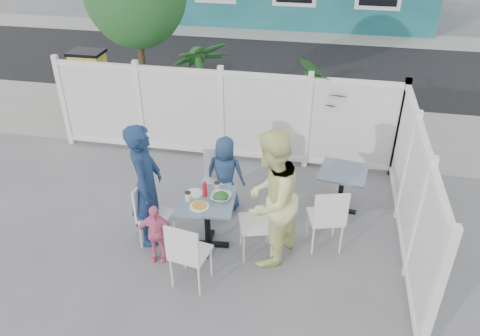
% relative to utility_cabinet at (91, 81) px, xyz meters
% --- Properties ---
extents(ground, '(80.00, 80.00, 0.00)m').
position_rel_utility_cabinet_xyz_m(ground, '(3.11, -4.00, -0.59)').
color(ground, slate).
extents(near_sidewalk, '(24.00, 2.60, 0.01)m').
position_rel_utility_cabinet_xyz_m(near_sidewalk, '(3.11, -0.20, -0.59)').
color(near_sidewalk, gray).
rests_on(near_sidewalk, ground).
extents(street, '(24.00, 5.00, 0.01)m').
position_rel_utility_cabinet_xyz_m(street, '(3.11, 3.50, -0.59)').
color(street, black).
rests_on(street, ground).
extents(far_sidewalk, '(24.00, 1.60, 0.01)m').
position_rel_utility_cabinet_xyz_m(far_sidewalk, '(3.11, 6.60, -0.59)').
color(far_sidewalk, gray).
rests_on(far_sidewalk, ground).
extents(fence_back, '(5.86, 0.08, 1.60)m').
position_rel_utility_cabinet_xyz_m(fence_back, '(3.21, -1.60, 0.19)').
color(fence_back, white).
rests_on(fence_back, ground).
extents(fence_right, '(0.08, 3.66, 1.60)m').
position_rel_utility_cabinet_xyz_m(fence_right, '(6.11, -3.40, 0.19)').
color(fence_right, white).
rests_on(fence_right, ground).
extents(utility_cabinet, '(0.64, 0.46, 1.19)m').
position_rel_utility_cabinet_xyz_m(utility_cabinet, '(0.00, 0.00, 0.00)').
color(utility_cabinet, gold).
rests_on(utility_cabinet, ground).
extents(potted_shrub_a, '(1.49, 1.49, 1.88)m').
position_rel_utility_cabinet_xyz_m(potted_shrub_a, '(2.73, -0.90, 0.35)').
color(potted_shrub_a, '#195028').
rests_on(potted_shrub_a, ground).
extents(potted_shrub_b, '(1.80, 1.93, 1.72)m').
position_rel_utility_cabinet_xyz_m(potted_shrub_b, '(5.08, -1.00, 0.27)').
color(potted_shrub_b, '#195028').
rests_on(potted_shrub_b, ground).
extents(main_table, '(0.76, 0.76, 0.75)m').
position_rel_utility_cabinet_xyz_m(main_table, '(3.56, -3.95, -0.01)').
color(main_table, '#426073').
rests_on(main_table, ground).
extents(spare_table, '(0.74, 0.74, 0.69)m').
position_rel_utility_cabinet_xyz_m(spare_table, '(5.26, -2.81, -0.06)').
color(spare_table, '#426073').
rests_on(spare_table, ground).
extents(chair_left, '(0.43, 0.44, 0.89)m').
position_rel_utility_cabinet_xyz_m(chair_left, '(2.80, -4.00, -0.08)').
color(chair_left, white).
rests_on(chair_left, ground).
extents(chair_right, '(0.53, 0.54, 0.97)m').
position_rel_utility_cabinet_xyz_m(chair_right, '(4.28, -3.94, -0.03)').
color(chair_right, white).
rests_on(chair_right, ground).
extents(chair_back, '(0.44, 0.42, 0.94)m').
position_rel_utility_cabinet_xyz_m(chair_back, '(3.48, -3.09, -0.05)').
color(chair_back, white).
rests_on(chair_back, ground).
extents(chair_near, '(0.49, 0.47, 0.93)m').
position_rel_utility_cabinet_xyz_m(chair_near, '(3.52, -4.70, -0.05)').
color(chair_near, white).
rests_on(chair_near, ground).
extents(chair_spare, '(0.53, 0.52, 0.95)m').
position_rel_utility_cabinet_xyz_m(chair_spare, '(5.09, -3.72, -0.04)').
color(chair_spare, white).
rests_on(chair_spare, ground).
extents(man, '(0.52, 0.69, 1.71)m').
position_rel_utility_cabinet_xyz_m(man, '(2.76, -3.94, 0.26)').
color(man, navy).
rests_on(man, ground).
extents(woman, '(0.93, 1.05, 1.81)m').
position_rel_utility_cabinet_xyz_m(woman, '(4.38, -4.01, 0.31)').
color(woman, '#EEF958').
rests_on(woman, ground).
extents(boy, '(0.57, 0.38, 1.15)m').
position_rel_utility_cabinet_xyz_m(boy, '(3.59, -3.04, -0.02)').
color(boy, navy).
rests_on(boy, ground).
extents(toddler, '(0.51, 0.28, 0.83)m').
position_rel_utility_cabinet_xyz_m(toddler, '(2.98, -4.32, -0.18)').
color(toddler, pink).
rests_on(toddler, ground).
extents(plate_main, '(0.24, 0.24, 0.02)m').
position_rel_utility_cabinet_xyz_m(plate_main, '(3.51, -4.12, 0.16)').
color(plate_main, white).
rests_on(plate_main, main_table).
extents(plate_side, '(0.23, 0.23, 0.02)m').
position_rel_utility_cabinet_xyz_m(plate_side, '(3.37, -3.86, 0.16)').
color(plate_side, white).
rests_on(plate_side, main_table).
extents(salad_bowl, '(0.26, 0.26, 0.06)m').
position_rel_utility_cabinet_xyz_m(salad_bowl, '(3.74, -3.91, 0.19)').
color(salad_bowl, white).
rests_on(salad_bowl, main_table).
extents(coffee_cup_a, '(0.07, 0.07, 0.11)m').
position_rel_utility_cabinet_xyz_m(coffee_cup_a, '(3.34, -4.01, 0.21)').
color(coffee_cup_a, beige).
rests_on(coffee_cup_a, main_table).
extents(coffee_cup_b, '(0.08, 0.08, 0.11)m').
position_rel_utility_cabinet_xyz_m(coffee_cup_b, '(3.64, -3.73, 0.21)').
color(coffee_cup_b, beige).
rests_on(coffee_cup_b, main_table).
extents(ketchup_bottle, '(0.06, 0.06, 0.19)m').
position_rel_utility_cabinet_xyz_m(ketchup_bottle, '(3.52, -3.88, 0.25)').
color(ketchup_bottle, '#AE111E').
rests_on(ketchup_bottle, main_table).
extents(salt_shaker, '(0.03, 0.03, 0.07)m').
position_rel_utility_cabinet_xyz_m(salt_shaker, '(3.49, -3.69, 0.19)').
color(salt_shaker, white).
rests_on(salt_shaker, main_table).
extents(pepper_shaker, '(0.03, 0.03, 0.07)m').
position_rel_utility_cabinet_xyz_m(pepper_shaker, '(3.48, -3.68, 0.19)').
color(pepper_shaker, black).
rests_on(pepper_shaker, main_table).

